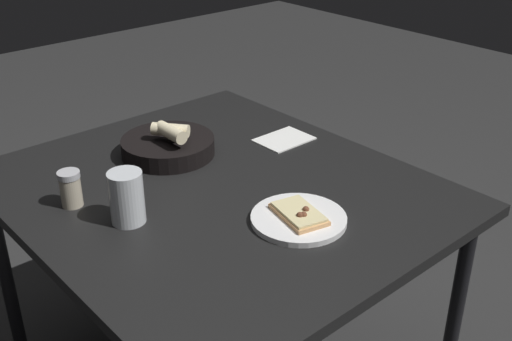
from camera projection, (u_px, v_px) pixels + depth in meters
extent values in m
cube|color=black|center=(217.00, 191.00, 1.63)|extent=(0.96, 1.11, 0.03)
cylinder|color=black|center=(226.00, 190.00, 2.37)|extent=(0.04, 0.04, 0.67)
cylinder|color=black|center=(7.00, 279.00, 1.87)|extent=(0.04, 0.04, 0.67)
cylinder|color=black|center=(454.00, 320.00, 1.71)|extent=(0.04, 0.04, 0.67)
cylinder|color=white|center=(299.00, 219.00, 1.47)|extent=(0.23, 0.23, 0.01)
cube|color=tan|center=(299.00, 214.00, 1.46)|extent=(0.12, 0.16, 0.01)
cube|color=beige|center=(299.00, 211.00, 1.46)|extent=(0.11, 0.14, 0.01)
sphere|color=brown|center=(300.00, 215.00, 1.43)|extent=(0.02, 0.02, 0.02)
sphere|color=brown|center=(304.00, 215.00, 1.44)|extent=(0.02, 0.02, 0.02)
sphere|color=brown|center=(306.00, 209.00, 1.46)|extent=(0.02, 0.02, 0.02)
cylinder|color=black|center=(168.00, 146.00, 1.78)|extent=(0.26, 0.26, 0.05)
cylinder|color=beige|center=(172.00, 132.00, 1.72)|extent=(0.04, 0.10, 0.04)
cylinder|color=beige|center=(170.00, 130.00, 1.74)|extent=(0.09, 0.10, 0.04)
cylinder|color=#B51914|center=(147.00, 152.00, 1.76)|extent=(0.06, 0.06, 0.03)
cylinder|color=silver|center=(127.00, 198.00, 1.44)|extent=(0.08, 0.08, 0.13)
cylinder|color=gold|center=(129.00, 212.00, 1.46)|extent=(0.07, 0.07, 0.04)
cylinder|color=#BFB299|center=(71.00, 191.00, 1.52)|extent=(0.05, 0.05, 0.08)
cylinder|color=maroon|center=(72.00, 198.00, 1.53)|extent=(0.04, 0.04, 0.04)
cylinder|color=#B7B7BC|center=(68.00, 175.00, 1.50)|extent=(0.05, 0.05, 0.01)
cube|color=white|center=(284.00, 139.00, 1.88)|extent=(0.16, 0.12, 0.00)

